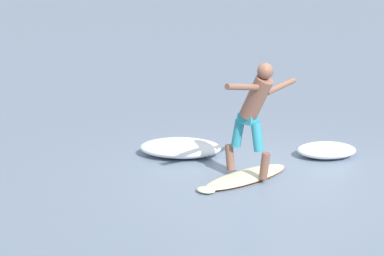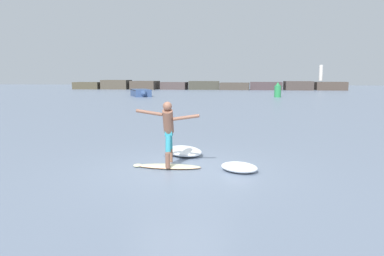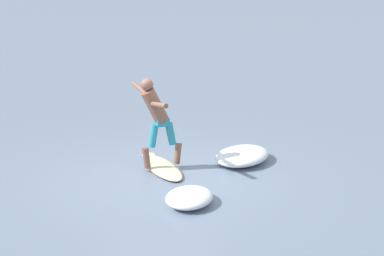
# 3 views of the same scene
# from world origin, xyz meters

# --- Properties ---
(ground_plane) EXTENTS (200.00, 200.00, 0.00)m
(ground_plane) POSITION_xyz_m (0.00, 0.00, 0.00)
(ground_plane) COLOR slate
(surfboard) EXTENTS (1.93, 0.57, 0.22)m
(surfboard) POSITION_xyz_m (-0.40, 0.15, 0.04)
(surfboard) COLOR beige
(surfboard) RESTS_ON ground
(surfer) EXTENTS (1.71, 0.87, 1.79)m
(surfer) POSITION_xyz_m (-0.35, 0.02, 1.15)
(surfer) COLOR brown
(surfer) RESTS_ON surfboard
(wave_foam_at_tail) EXTENTS (1.32, 1.25, 0.24)m
(wave_foam_at_tail) POSITION_xyz_m (1.58, 0.00, 0.12)
(wave_foam_at_tail) COLOR white
(wave_foam_at_tail) RESTS_ON ground
(wave_foam_at_nose) EXTENTS (1.70, 1.76, 0.28)m
(wave_foam_at_nose) POSITION_xyz_m (-0.22, 1.84, 0.14)
(wave_foam_at_nose) COLOR white
(wave_foam_at_nose) RESTS_ON ground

